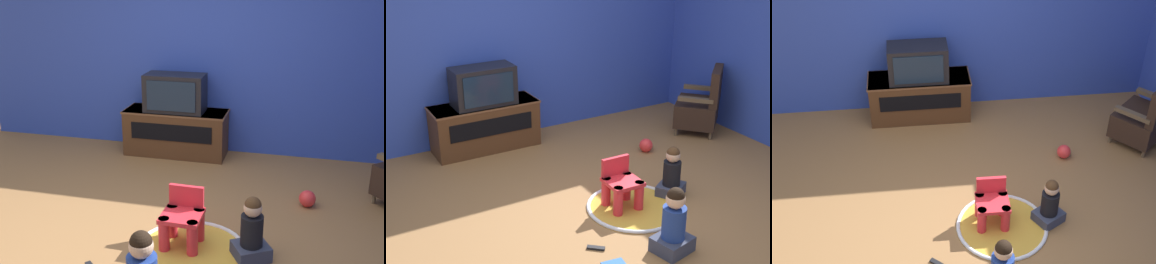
% 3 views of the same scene
% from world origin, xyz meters
% --- Properties ---
extents(ground_plane, '(30.00, 30.00, 0.00)m').
position_xyz_m(ground_plane, '(0.00, 0.00, 0.00)').
color(ground_plane, olive).
extents(wall_back, '(5.74, 0.12, 2.53)m').
position_xyz_m(wall_back, '(-0.13, 2.28, 1.26)').
color(wall_back, '#2D47B2').
rests_on(wall_back, ground_plane).
extents(tv_cabinet, '(1.24, 0.47, 0.55)m').
position_xyz_m(tv_cabinet, '(-0.33, 1.98, 0.29)').
color(tv_cabinet, '#4C2D19').
rests_on(tv_cabinet, ground_plane).
extents(television, '(0.71, 0.37, 0.45)m').
position_xyz_m(television, '(-0.33, 1.95, 0.77)').
color(television, black).
rests_on(television, tv_cabinet).
extents(yellow_kid_chair, '(0.32, 0.31, 0.47)m').
position_xyz_m(yellow_kid_chair, '(0.28, 0.03, 0.20)').
color(yellow_kid_chair, red).
rests_on(yellow_kid_chair, ground_plane).
extents(play_mat, '(0.90, 0.90, 0.04)m').
position_xyz_m(play_mat, '(0.37, -0.06, 0.01)').
color(play_mat, gold).
rests_on(play_mat, ground_plane).
extents(child_watching_left, '(0.34, 0.33, 0.51)m').
position_xyz_m(child_watching_left, '(0.83, -0.02, 0.22)').
color(child_watching_left, '#33384C').
rests_on(child_watching_left, ground_plane).
extents(toy_ball, '(0.16, 0.16, 0.16)m').
position_xyz_m(toy_ball, '(1.25, 0.95, 0.08)').
color(toy_ball, red).
rests_on(toy_ball, ground_plane).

